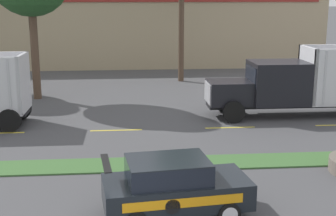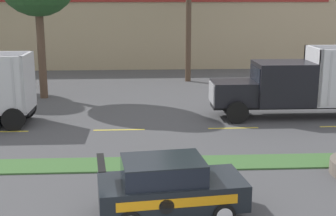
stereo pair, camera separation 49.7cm
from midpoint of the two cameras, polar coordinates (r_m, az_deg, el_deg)
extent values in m
cube|color=#3D6633|center=(17.45, -3.46, -6.87)|extent=(120.00, 1.51, 0.06)
cube|color=yellow|center=(22.85, -19.00, -2.74)|extent=(2.40, 0.14, 0.01)
cube|color=yellow|center=(22.00, -5.33, -2.66)|extent=(2.40, 0.14, 0.01)
cube|color=yellow|center=(22.45, 8.59, -2.43)|extent=(2.40, 0.14, 0.01)
cube|color=black|center=(25.60, 18.68, 0.42)|extent=(11.42, 1.30, 0.18)
cube|color=black|center=(24.13, 8.57, 1.87)|extent=(2.19, 1.93, 1.18)
cube|color=#B7B7BC|center=(23.92, 5.93, 1.85)|extent=(0.06, 1.65, 1.00)
cube|color=black|center=(24.68, 14.37, 2.99)|extent=(2.86, 2.36, 2.14)
cube|color=black|center=(24.22, 11.14, 3.86)|extent=(0.04, 2.01, 0.96)
cylinder|color=silver|center=(24.35, 18.47, 4.53)|extent=(0.14, 0.14, 1.63)
cube|color=silver|center=(25.11, 17.72, 3.87)|extent=(0.16, 2.36, 2.81)
cube|color=#BCBCC1|center=(24.18, 19.71, 3.37)|extent=(0.10, 0.04, 2.67)
cylinder|color=black|center=(23.19, 9.08, -0.57)|extent=(1.08, 0.30, 1.08)
cylinder|color=black|center=(25.40, 7.99, 0.69)|extent=(1.08, 0.30, 1.08)
cube|color=silver|center=(23.40, -16.08, 3.14)|extent=(0.16, 2.33, 2.67)
cube|color=#B2B2B7|center=(22.36, -17.75, 2.57)|extent=(0.10, 0.04, 2.54)
cylinder|color=black|center=(22.76, -17.72, -1.32)|extent=(1.08, 0.30, 1.08)
cylinder|color=black|center=(24.91, -16.45, 0.01)|extent=(1.08, 0.30, 1.08)
cylinder|color=black|center=(25.23, -19.22, -0.03)|extent=(1.08, 0.30, 1.08)
cube|color=black|center=(13.43, 1.52, -10.18)|extent=(4.29, 2.33, 0.75)
cube|color=black|center=(13.14, 0.48, -7.62)|extent=(2.43, 1.89, 0.57)
cube|color=black|center=(13.03, 0.48, -6.37)|extent=(2.43, 1.89, 0.04)
cube|color=black|center=(12.83, -7.06, -6.61)|extent=(0.38, 1.49, 0.03)
cube|color=orange|center=(12.57, 2.40, -11.53)|extent=(3.25, 0.41, 0.26)
cylinder|color=black|center=(12.54, 1.00, -11.96)|extent=(0.41, 0.06, 0.41)
cylinder|color=black|center=(13.12, 7.89, -12.72)|extent=(0.65, 0.28, 0.63)
cylinder|color=silver|center=(13.03, 8.03, -12.92)|extent=(0.44, 0.07, 0.44)
cylinder|color=black|center=(14.65, 5.74, -9.77)|extent=(0.65, 0.28, 0.63)
cylinder|color=silver|center=(14.74, 5.63, -9.62)|extent=(0.44, 0.07, 0.44)
cylinder|color=black|center=(14.21, -4.33, -10.51)|extent=(0.65, 0.28, 0.63)
cylinder|color=silver|center=(14.30, -4.38, -10.34)|extent=(0.44, 0.07, 0.44)
cube|color=black|center=(15.22, 8.26, -10.17)|extent=(0.48, 0.48, 0.03)
cone|color=#EA5B14|center=(15.12, 8.29, -9.25)|extent=(0.37, 0.37, 0.50)
cylinder|color=white|center=(15.10, 8.30, -9.08)|extent=(0.20, 0.20, 0.06)
cube|color=tan|center=(45.84, -5.95, 9.80)|extent=(38.31, 12.00, 6.52)
cylinder|color=brown|center=(29.37, -14.72, 6.95)|extent=(0.47, 0.47, 5.99)
cylinder|color=brown|center=(34.24, 2.92, 9.82)|extent=(0.41, 0.41, 7.90)
camera|label=1|loc=(0.25, -89.17, 0.20)|focal=50.00mm
camera|label=2|loc=(0.25, 90.83, -0.20)|focal=50.00mm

